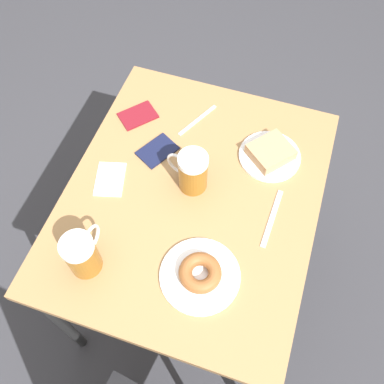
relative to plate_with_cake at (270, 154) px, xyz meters
The scene contains 11 objects.
ground_plane 0.83m from the plate_with_cake, 48.18° to the left, with size 8.00×8.00×0.00m, color #333338.
table 0.31m from the plate_with_cake, 48.18° to the left, with size 0.79×0.95×0.76m.
plate_with_cake is the anchor object (origin of this frame).
plate_with_donut 0.48m from the plate_with_cake, 78.83° to the left, with size 0.23×0.23×0.05m.
beer_mug_left 0.28m from the plate_with_cake, 40.67° to the left, with size 0.14×0.09×0.15m.
beer_mug_center 0.68m from the plate_with_cake, 52.37° to the left, with size 0.09×0.14×0.15m.
napkin_folded 0.53m from the plate_with_cake, 28.15° to the left, with size 0.12×0.15×0.00m.
fork 0.29m from the plate_with_cake, 14.82° to the right, with size 0.09×0.17×0.00m.
knife 0.24m from the plate_with_cake, 104.87° to the left, with size 0.03×0.21×0.00m.
passport_near_edge 0.49m from the plate_with_cake, ahead, with size 0.15×0.15×0.01m.
passport_far_edge 0.38m from the plate_with_cake, 14.96° to the left, with size 0.14×0.15×0.01m.
Camera 1 is at (-0.21, 0.64, 1.93)m, focal length 40.00 mm.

